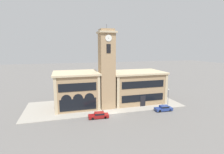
{
  "coord_description": "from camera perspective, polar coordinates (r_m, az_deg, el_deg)",
  "views": [
    {
      "loc": [
        -11.06,
        -38.78,
        16.09
      ],
      "look_at": [
        0.89,
        3.32,
        8.71
      ],
      "focal_mm": 28.0,
      "sensor_mm": 36.0,
      "label": 1
    }
  ],
  "objects": [
    {
      "name": "bollard",
      "position": [
        42.99,
        -3.04,
        -11.46
      ],
      "size": [
        0.18,
        0.18,
        1.06
      ],
      "color": "black",
      "rests_on": "sidewalk_kerb"
    },
    {
      "name": "town_hall_left_wing",
      "position": [
        48.49,
        -11.57,
        -4.06
      ],
      "size": [
        11.89,
        10.65,
        9.6
      ],
      "color": "#9E7F5B",
      "rests_on": "ground_plane"
    },
    {
      "name": "street_lamp",
      "position": [
        49.26,
        17.9,
        -5.66
      ],
      "size": [
        0.36,
        0.36,
        5.08
      ],
      "color": "#4C4C51",
      "rests_on": "sidewalk_kerb"
    },
    {
      "name": "clock_tower",
      "position": [
        45.73,
        -1.72,
        2.45
      ],
      "size": [
        4.5,
        4.5,
        21.93
      ],
      "color": "#9E7F5B",
      "rests_on": "ground_plane"
    },
    {
      "name": "ground_plane",
      "position": [
        43.42,
        0.07,
        -12.17
      ],
      "size": [
        300.0,
        300.0,
        0.0
      ],
      "primitive_type": "plane",
      "color": "#605E5B"
    },
    {
      "name": "sidewalk_kerb",
      "position": [
        50.34,
        -2.34,
        -8.98
      ],
      "size": [
        42.36,
        15.28,
        0.15
      ],
      "color": "gray",
      "rests_on": "ground_plane"
    },
    {
      "name": "parked_car_mid",
      "position": [
        47.44,
        16.51,
        -9.73
      ],
      "size": [
        4.59,
        1.98,
        1.39
      ],
      "rotation": [
        0.0,
        0.0,
        3.09
      ],
      "color": "navy",
      "rests_on": "ground_plane"
    },
    {
      "name": "town_hall_right_wing",
      "position": [
        52.7,
        7.77,
        -3.1
      ],
      "size": [
        15.68,
        10.65,
        9.17
      ],
      "color": "#9E7F5B",
      "rests_on": "ground_plane"
    },
    {
      "name": "parked_car_near",
      "position": [
        41.33,
        -4.35,
        -12.3
      ],
      "size": [
        4.74,
        1.96,
        1.36
      ],
      "rotation": [
        0.0,
        0.0,
        3.09
      ],
      "color": "maroon",
      "rests_on": "ground_plane"
    }
  ]
}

